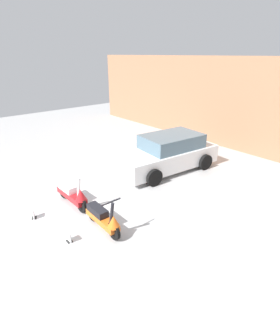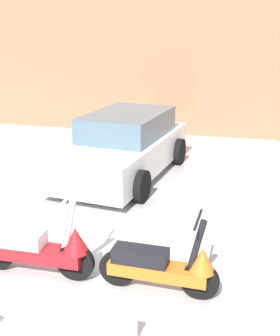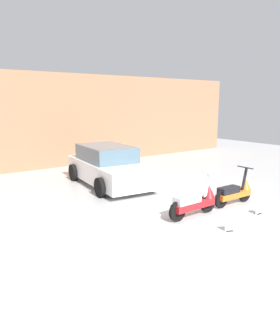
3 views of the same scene
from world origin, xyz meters
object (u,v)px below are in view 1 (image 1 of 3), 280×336
placard_near_left_scooter (34,214)px  scooter_front_right (104,218)px  car_rear_left (168,153)px  scooter_front_left (73,193)px  placard_near_right_scooter (69,237)px

placard_near_left_scooter → scooter_front_right: bearing=34.3°
scooter_front_right → car_rear_left: bearing=113.6°
scooter_front_left → placard_near_left_scooter: size_ratio=6.06×
car_rear_left → placard_near_left_scooter: car_rear_left is taller
scooter_front_left → car_rear_left: (-0.07, 4.01, 0.25)m
car_rear_left → placard_near_right_scooter: 5.10m
placard_near_right_scooter → scooter_front_right: bearing=78.4°
scooter_front_left → car_rear_left: bearing=89.8°
scooter_front_right → placard_near_right_scooter: bearing=-100.4°
scooter_front_right → placard_near_left_scooter: scooter_front_right is taller
scooter_front_left → scooter_front_right: size_ratio=1.08×
scooter_front_left → car_rear_left: 4.01m
scooter_front_left → placard_near_left_scooter: (-0.10, -1.13, -0.28)m
placard_near_right_scooter → scooter_front_left: bearing=148.6°
scooter_front_right → car_rear_left: size_ratio=0.36×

